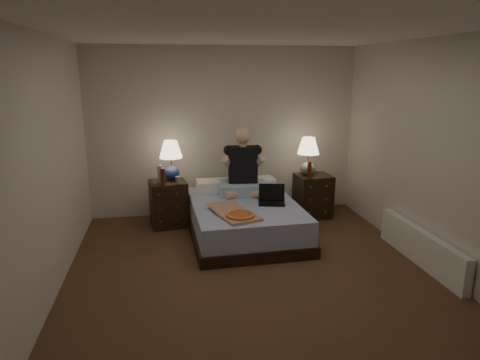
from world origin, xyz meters
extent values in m
cube|color=brown|center=(0.00, 0.00, 0.00)|extent=(4.00, 4.50, 0.00)
cube|color=white|center=(0.00, 0.00, 2.50)|extent=(4.00, 4.50, 0.00)
cube|color=silver|center=(0.00, 2.25, 1.25)|extent=(4.00, 0.00, 2.50)
cube|color=silver|center=(0.00, -2.25, 1.25)|extent=(4.00, 0.00, 2.50)
cube|color=silver|center=(-2.00, 0.00, 1.25)|extent=(0.00, 4.50, 2.50)
cube|color=silver|center=(2.00, 0.00, 1.25)|extent=(0.00, 4.50, 2.50)
cube|color=#5E77BD|center=(0.12, 1.21, 0.23)|extent=(1.41, 1.85, 0.45)
cube|color=black|center=(-0.87, 1.78, 0.32)|extent=(0.55, 0.51, 0.64)
cube|color=black|center=(1.27, 1.79, 0.32)|extent=(0.53, 0.48, 0.64)
cylinder|color=silver|center=(-0.96, 1.71, 0.77)|extent=(0.07, 0.07, 0.25)
cylinder|color=beige|center=(-0.73, 1.65, 0.69)|extent=(0.07, 0.07, 0.10)
cylinder|color=#4F1B0B|center=(-0.93, 1.62, 0.76)|extent=(0.06, 0.06, 0.23)
cylinder|color=#5F1E0D|center=(1.15, 1.66, 0.76)|extent=(0.06, 0.06, 0.23)
cube|color=white|center=(1.93, 0.00, 0.20)|extent=(0.10, 1.60, 0.40)
camera|label=1|loc=(-0.90, -4.08, 2.15)|focal=32.00mm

